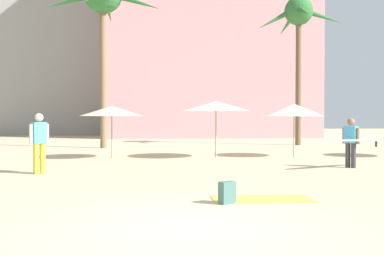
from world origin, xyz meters
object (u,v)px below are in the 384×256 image
at_px(cafe_umbrella_1, 112,111).
at_px(cafe_umbrella_0, 294,110).
at_px(beach_towel, 262,199).
at_px(backpack, 227,193).
at_px(person_mid_left, 39,141).
at_px(person_far_right, 353,141).
at_px(cafe_umbrella_2, 216,106).
at_px(palm_tree_far_left, 103,2).
at_px(palm_tree_left, 298,21).

bearing_deg(cafe_umbrella_1, cafe_umbrella_0, 0.43).
distance_m(beach_towel, backpack, 0.90).
relative_size(backpack, person_mid_left, 0.24).
bearing_deg(person_mid_left, cafe_umbrella_0, -102.56).
bearing_deg(cafe_umbrella_1, person_far_right, -28.25).
bearing_deg(backpack, person_far_right, -70.55).
relative_size(cafe_umbrella_2, backpack, 6.64).
relative_size(palm_tree_far_left, person_mid_left, 5.29).
height_order(palm_tree_left, cafe_umbrella_0, palm_tree_left).
xyz_separation_m(cafe_umbrella_2, person_far_right, (3.86, -4.20, -1.20)).
bearing_deg(person_mid_left, person_far_right, -127.58).
distance_m(palm_tree_left, cafe_umbrella_1, 14.16).
height_order(cafe_umbrella_0, cafe_umbrella_2, cafe_umbrella_2).
xyz_separation_m(person_far_right, person_mid_left, (-9.70, -0.67, 0.07)).
bearing_deg(person_mid_left, palm_tree_far_left, -44.61).
xyz_separation_m(palm_tree_left, beach_towel, (-6.46, -17.67, -7.37)).
bearing_deg(person_mid_left, palm_tree_left, -83.89).
xyz_separation_m(cafe_umbrella_0, backpack, (-4.47, -10.07, -1.74)).
relative_size(palm_tree_far_left, palm_tree_left, 1.05).
bearing_deg(cafe_umbrella_2, person_mid_left, -140.16).
distance_m(cafe_umbrella_0, cafe_umbrella_2, 3.32).
distance_m(beach_towel, person_far_right, 6.84).
bearing_deg(palm_tree_far_left, palm_tree_left, 8.79).
relative_size(cafe_umbrella_1, cafe_umbrella_2, 0.92).
distance_m(cafe_umbrella_1, beach_towel, 10.52).
xyz_separation_m(backpack, person_mid_left, (-4.67, 5.02, 0.76)).
bearing_deg(cafe_umbrella_0, person_far_right, -82.79).
bearing_deg(person_mid_left, beach_towel, -171.79).
distance_m(backpack, person_far_right, 7.62).
relative_size(person_far_right, person_mid_left, 1.49).
bearing_deg(cafe_umbrella_1, backpack, -73.12).
height_order(palm_tree_far_left, cafe_umbrella_0, palm_tree_far_left).
height_order(cafe_umbrella_1, person_far_right, cafe_umbrella_1).
relative_size(cafe_umbrella_2, beach_towel, 1.41).
height_order(palm_tree_far_left, beach_towel, palm_tree_far_left).
relative_size(cafe_umbrella_0, beach_towel, 1.23).
bearing_deg(cafe_umbrella_0, backpack, -113.94).
distance_m(palm_tree_far_left, palm_tree_left, 11.44).
relative_size(palm_tree_left, person_mid_left, 5.03).
xyz_separation_m(palm_tree_far_left, person_mid_left, (-0.61, -11.30, -6.87)).
xyz_separation_m(cafe_umbrella_1, backpack, (3.04, -10.02, -1.69)).
bearing_deg(palm_tree_far_left, cafe_umbrella_0, -36.21).
distance_m(cafe_umbrella_1, person_mid_left, 5.34).
height_order(palm_tree_far_left, person_far_right, palm_tree_far_left).
height_order(cafe_umbrella_0, cafe_umbrella_1, cafe_umbrella_0).
bearing_deg(cafe_umbrella_1, beach_towel, -68.35).
distance_m(cafe_umbrella_2, beach_towel, 9.72).
height_order(palm_tree_left, person_mid_left, palm_tree_left).
distance_m(backpack, person_mid_left, 6.89).
distance_m(cafe_umbrella_0, beach_towel, 10.54).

